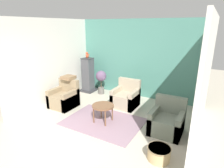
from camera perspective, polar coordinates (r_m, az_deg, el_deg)
name	(u,v)px	position (r m, az deg, el deg)	size (l,w,h in m)	color
ground_plane	(69,150)	(4.31, -12.98, -18.95)	(20.00, 20.00, 0.00)	beige
wall_back_accent	(138,59)	(6.77, 7.97, 7.52)	(4.67, 0.06, 2.74)	#4C897A
wall_left	(52,62)	(6.54, -17.95, 6.47)	(0.06, 3.70, 2.74)	silver
wall_right	(205,82)	(4.48, 26.57, 0.60)	(0.06, 3.70, 2.74)	silver
area_rug	(103,121)	(5.23, -2.69, -11.34)	(2.06, 1.49, 0.01)	gray
coffee_table	(103,107)	(5.04, -2.76, -7.04)	(0.59, 0.59, 0.49)	brown
armchair_left	(64,98)	(6.22, -14.39, -4.19)	(0.75, 0.74, 0.86)	#8E7A5B
armchair_right	(167,122)	(4.83, 16.37, -10.97)	(0.75, 0.74, 0.86)	slate
armchair_middle	(126,98)	(6.08, 4.22, -4.18)	(0.75, 0.74, 0.86)	tan
birdcage	(88,76)	(7.40, -7.32, 2.47)	(0.54, 0.54, 1.33)	#353539
parrot	(87,55)	(7.23, -7.56, 8.70)	(0.11, 0.20, 0.24)	#D14C2D
potted_plant	(101,78)	(7.06, -3.37, 1.77)	(0.44, 0.40, 0.90)	#66605B
wicker_basket	(159,153)	(4.00, 14.09, -19.75)	(0.46, 0.46, 0.27)	tan
throw_pillow	(68,77)	(6.21, -13.15, 1.96)	(0.37, 0.37, 0.10)	#846647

